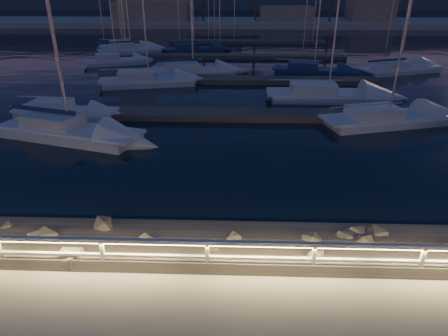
{
  "coord_description": "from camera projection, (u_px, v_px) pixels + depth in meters",
  "views": [
    {
      "loc": [
        -1.21,
        -9.12,
        7.63
      ],
      "look_at": [
        -1.66,
        4.0,
        1.41
      ],
      "focal_mm": 32.0,
      "sensor_mm": 36.0,
      "label": 1
    }
  ],
  "objects": [
    {
      "name": "harbor_water",
      "position": [
        250.0,
        74.0,
        40.08
      ],
      "size": [
        400.0,
        440.0,
        0.6
      ],
      "color": "black",
      "rests_on": "ground"
    },
    {
      "name": "guard_rail",
      "position": [
        276.0,
        251.0,
        11.14
      ],
      "size": [
        44.11,
        0.12,
        1.06
      ],
      "color": "silver",
      "rests_on": "ground"
    },
    {
      "name": "sailboat_c",
      "position": [
        325.0,
        94.0,
        29.93
      ],
      "size": [
        9.21,
        2.88,
        15.54
      ],
      "rotation": [
        0.0,
        0.0,
        -0.01
      ],
      "color": "silver",
      "rests_on": "ground"
    },
    {
      "name": "far_shore",
      "position": [
        244.0,
        21.0,
        78.22
      ],
      "size": [
        160.0,
        14.0,
        5.2
      ],
      "color": "#A09C90",
      "rests_on": "ground"
    },
    {
      "name": "sailboat_l",
      "position": [
        397.0,
        68.0,
        38.66
      ],
      "size": [
        8.67,
        5.26,
        14.23
      ],
      "rotation": [
        0.0,
        0.0,
        0.37
      ],
      "color": "silver",
      "rests_on": "ground"
    },
    {
      "name": "ground",
      "position": [
        277.0,
        273.0,
        11.47
      ],
      "size": [
        400.0,
        400.0,
        0.0
      ],
      "primitive_type": "plane",
      "color": "#A09C90",
      "rests_on": "ground"
    },
    {
      "name": "sailboat_i",
      "position": [
        125.0,
        46.0,
        51.51
      ],
      "size": [
        6.91,
        3.16,
        11.44
      ],
      "rotation": [
        0.0,
        0.0,
        0.18
      ],
      "color": "silver",
      "rests_on": "ground"
    },
    {
      "name": "riprap",
      "position": [
        141.0,
        243.0,
        13.19
      ],
      "size": [
        40.2,
        3.3,
        1.51
      ],
      "color": "slate",
      "rests_on": "ground"
    },
    {
      "name": "sailboat_f",
      "position": [
        146.0,
        80.0,
        34.07
      ],
      "size": [
        8.52,
        4.07,
        14.0
      ],
      "rotation": [
        0.0,
        0.0,
        0.21
      ],
      "color": "silver",
      "rests_on": "ground"
    },
    {
      "name": "sailboat_b",
      "position": [
        67.0,
        130.0,
        22.77
      ],
      "size": [
        8.85,
        4.81,
        14.54
      ],
      "rotation": [
        0.0,
        0.0,
        -0.29
      ],
      "color": "silver",
      "rests_on": "ground"
    },
    {
      "name": "sailboat_h",
      "position": [
        385.0,
        117.0,
        24.92
      ],
      "size": [
        8.86,
        4.64,
        14.44
      ],
      "rotation": [
        0.0,
        0.0,
        0.27
      ],
      "color": "silver",
      "rests_on": "ground"
    },
    {
      "name": "floating_docks",
      "position": [
        250.0,
        66.0,
        40.99
      ],
      "size": [
        22.0,
        36.0,
        0.4
      ],
      "color": "#625B51",
      "rests_on": "ground"
    },
    {
      "name": "sailboat_n",
      "position": [
        129.0,
        50.0,
        48.76
      ],
      "size": [
        8.12,
        5.0,
        13.44
      ],
      "rotation": [
        0.0,
        0.0,
        0.38
      ],
      "color": "silver",
      "rests_on": "ground"
    },
    {
      "name": "sailboat_j",
      "position": [
        191.0,
        71.0,
        37.43
      ],
      "size": [
        8.67,
        4.39,
        14.25
      ],
      "rotation": [
        0.0,
        0.0,
        0.25
      ],
      "color": "silver",
      "rests_on": "ground"
    },
    {
      "name": "sailboat_e",
      "position": [
        115.0,
        61.0,
        42.35
      ],
      "size": [
        6.92,
        4.03,
        11.47
      ],
      "rotation": [
        0.0,
        0.0,
        0.34
      ],
      "color": "silver",
      "rests_on": "ground"
    },
    {
      "name": "sailboat_g",
      "position": [
        312.0,
        70.0,
        38.09
      ],
      "size": [
        8.05,
        3.91,
        13.17
      ],
      "rotation": [
        0.0,
        0.0,
        -0.22
      ],
      "color": "navy",
      "rests_on": "ground"
    },
    {
      "name": "sailboat_a",
      "position": [
        63.0,
        111.0,
        26.17
      ],
      "size": [
        6.86,
        2.57,
        11.49
      ],
      "rotation": [
        0.0,
        0.0,
        -0.08
      ],
      "color": "silver",
      "rests_on": "ground"
    },
    {
      "name": "sailboat_k",
      "position": [
        193.0,
        49.0,
        49.54
      ],
      "size": [
        7.77,
        4.33,
        12.72
      ],
      "rotation": [
        0.0,
        0.0,
        0.31
      ],
      "color": "navy",
      "rests_on": "ground"
    }
  ]
}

